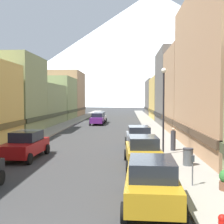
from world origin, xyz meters
TOP-DOWN VIEW (x-y plane):
  - sidewalk_left at (-6.25, 35.00)m, footprint 2.50×100.00m
  - sidewalk_right at (6.25, 35.00)m, footprint 2.50×100.00m
  - storefront_left_2 at (-10.81, 27.35)m, footprint 6.92×8.11m
  - storefront_left_3 at (-12.45, 37.32)m, footprint 10.21×11.71m
  - storefront_left_4 at (-12.13, 48.51)m, footprint 9.56×9.68m
  - storefront_left_5 at (-11.38, 59.05)m, footprint 8.06×10.98m
  - storefront_right_2 at (12.07, 27.71)m, footprint 9.44×8.93m
  - storefront_right_3 at (12.06, 37.83)m, footprint 9.42×10.89m
  - storefront_right_4 at (12.30, 50.27)m, footprint 9.89×12.90m
  - storefront_right_5 at (10.68, 64.24)m, footprint 6.65×13.86m
  - car_left_1 at (-3.80, 13.01)m, footprint 2.22×4.47m
  - car_right_0 at (3.80, 5.04)m, footprint 2.21×4.47m
  - car_right_1 at (3.80, 11.16)m, footprint 2.21×4.47m
  - car_right_2 at (3.80, 17.17)m, footprint 2.21×4.47m
  - car_driving_0 at (-1.60, 37.42)m, footprint 2.06×4.40m
  - car_driving_1 at (-1.60, 40.81)m, footprint 2.06×4.40m
  - parking_meter_near at (5.75, 7.11)m, footprint 0.14×0.10m
  - trash_bin_right at (6.35, 10.91)m, footprint 0.59×0.59m
  - pedestrian_0 at (6.25, 15.60)m, footprint 0.36×0.36m
  - streetlamp_right at (5.35, 14.15)m, footprint 0.36×0.36m
  - mountain_backdrop at (26.52, 260.00)m, footprint 286.34×286.34m

SIDE VIEW (x-z plane):
  - sidewalk_left at x=-6.25m, z-range 0.00..0.15m
  - sidewalk_right at x=6.25m, z-range 0.00..0.15m
  - trash_bin_right at x=6.35m, z-range 0.15..1.13m
  - car_left_1 at x=-3.80m, z-range 0.01..1.79m
  - car_right_0 at x=3.80m, z-range 0.01..1.79m
  - car_right_1 at x=3.80m, z-range 0.01..1.79m
  - car_right_2 at x=3.80m, z-range 0.01..1.79m
  - car_driving_0 at x=-1.60m, z-range 0.01..1.79m
  - car_driving_1 at x=-1.60m, z-range 0.01..1.79m
  - pedestrian_0 at x=6.25m, z-range 0.09..1.75m
  - parking_meter_near at x=5.75m, z-range 0.35..1.68m
  - storefront_left_3 at x=-12.45m, z-range -0.11..5.95m
  - storefront_right_4 at x=12.30m, z-range -0.14..7.79m
  - storefront_left_4 at x=-12.13m, z-range -0.14..7.81m
  - streetlamp_right at x=5.35m, z-range 1.06..6.92m
  - storefront_right_5 at x=10.68m, z-range -0.15..8.23m
  - storefront_left_2 at x=-10.81m, z-range -0.16..8.74m
  - storefront_right_2 at x=12.07m, z-range -0.16..9.46m
  - storefront_left_5 at x=-11.38m, z-range -0.17..9.80m
  - storefront_right_3 at x=12.06m, z-range -0.18..10.89m
  - mountain_backdrop at x=26.52m, z-range 0.00..101.75m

